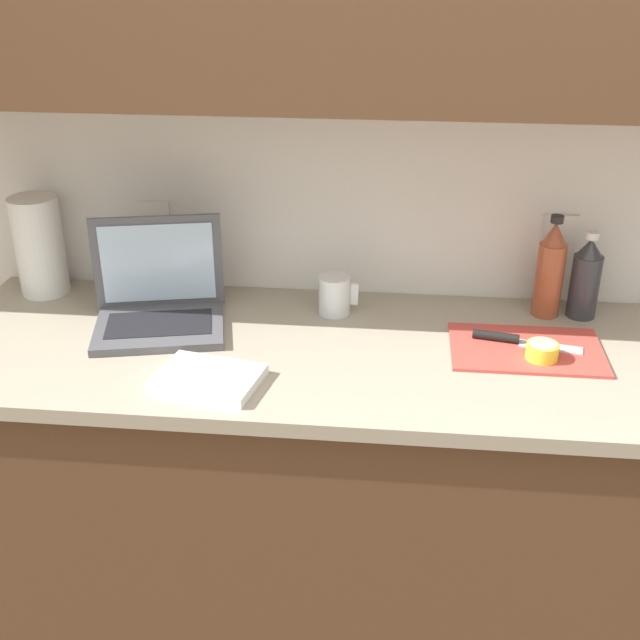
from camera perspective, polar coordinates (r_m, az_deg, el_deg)
name	(u,v)px	position (r m, az deg, el deg)	size (l,w,h in m)	color
ground_plane	(437,628)	(2.45, 8.29, -20.83)	(12.00, 12.00, 0.00)	brown
wall_back	(478,36)	(1.95, 11.19, 19.17)	(5.20, 0.38, 2.60)	white
counter_unit	(456,501)	(2.15, 9.64, -12.57)	(2.51, 0.66, 0.88)	brown
laptop	(159,301)	(2.04, -11.38, 1.37)	(0.36, 0.31, 0.26)	#515156
cutting_board	(526,349)	(1.95, 14.45, -2.02)	(0.35, 0.23, 0.01)	#D1473D
knife	(508,339)	(1.96, 13.24, -1.30)	(0.26, 0.08, 0.02)	silver
lemon_half_cut	(542,351)	(1.90, 15.53, -2.12)	(0.07, 0.07, 0.04)	yellow
bottle_green_soda	(586,279)	(2.12, 18.36, 2.81)	(0.07, 0.07, 0.23)	#333338
bottle_oil_tall	(550,270)	(2.10, 16.05, 3.41)	(0.07, 0.07, 0.27)	#A34C2D
measuring_cup	(335,295)	(2.05, 1.06, 1.81)	(0.10, 0.08, 0.10)	silver
paper_towel_roll	(39,246)	(2.27, -19.33, 5.00)	(0.13, 0.13, 0.27)	white
dish_towel	(208,378)	(1.77, -7.93, -4.14)	(0.22, 0.16, 0.02)	white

